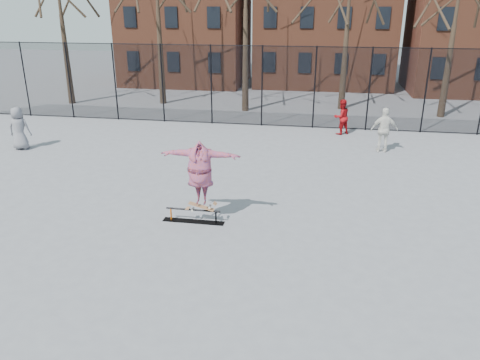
% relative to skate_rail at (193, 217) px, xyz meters
% --- Properties ---
extents(ground, '(100.00, 100.00, 0.00)m').
position_rel_skate_rail_xyz_m(ground, '(1.84, -1.41, -0.15)').
color(ground, slate).
extents(skate_rail, '(1.79, 0.27, 0.39)m').
position_rel_skate_rail_xyz_m(skate_rail, '(0.00, 0.00, 0.00)').
color(skate_rail, black).
rests_on(skate_rail, ground).
extents(skateboard, '(0.81, 0.19, 0.10)m').
position_rel_skate_rail_xyz_m(skateboard, '(0.25, 0.00, 0.29)').
color(skateboard, '#A06940').
rests_on(skateboard, skate_rail).
extents(skater, '(2.25, 0.68, 1.81)m').
position_rel_skate_rail_xyz_m(skater, '(0.25, 0.00, 1.24)').
color(skater, '#623990').
rests_on(skater, skateboard).
extents(bystander_grey, '(0.97, 0.71, 1.83)m').
position_rel_skate_rail_xyz_m(bystander_grey, '(-9.16, 5.68, 0.76)').
color(bystander_grey, slate).
rests_on(bystander_grey, ground).
extents(bystander_red, '(1.03, 0.98, 1.67)m').
position_rel_skate_rail_xyz_m(bystander_red, '(4.39, 10.59, 0.68)').
color(bystander_red, '#9F0E12').
rests_on(bystander_red, ground).
extents(bystander_white, '(1.12, 0.50, 1.88)m').
position_rel_skate_rail_xyz_m(bystander_white, '(6.06, 7.96, 0.78)').
color(bystander_white, silver).
rests_on(bystander_white, ground).
extents(fence, '(34.03, 0.07, 4.00)m').
position_rel_skate_rail_xyz_m(fence, '(1.83, 11.59, 1.90)').
color(fence, black).
rests_on(fence, ground).
extents(rowhouses, '(29.00, 7.00, 13.00)m').
position_rel_skate_rail_xyz_m(rowhouses, '(2.56, 24.59, 5.91)').
color(rowhouses, brown).
rests_on(rowhouses, ground).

